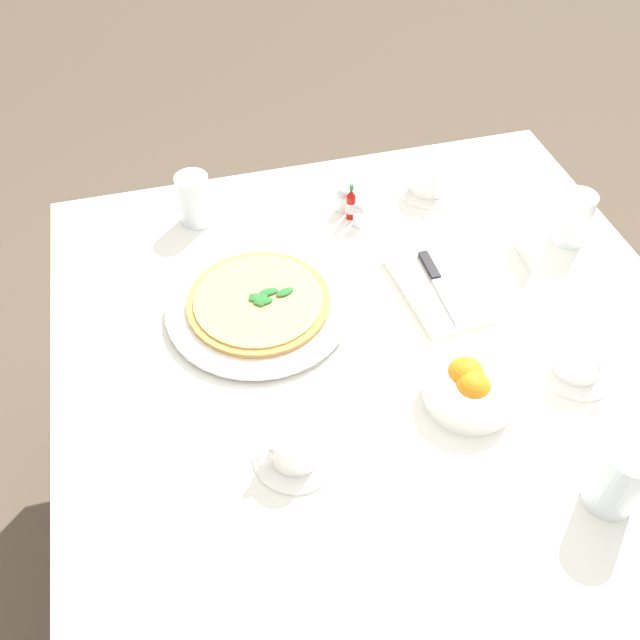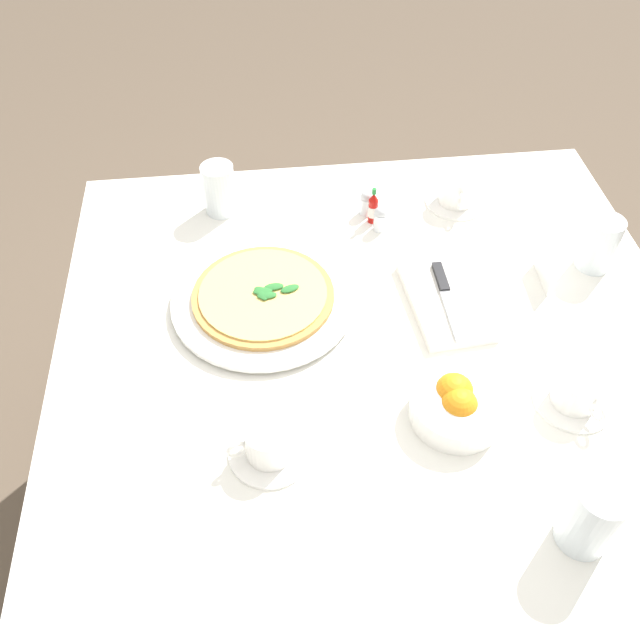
# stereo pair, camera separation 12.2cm
# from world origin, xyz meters

# --- Properties ---
(ground_plane) EXTENTS (8.00, 8.00, 0.00)m
(ground_plane) POSITION_xyz_m (0.00, 0.00, 0.00)
(ground_plane) COLOR brown
(dining_table) EXTENTS (1.14, 1.14, 0.74)m
(dining_table) POSITION_xyz_m (0.00, 0.00, 0.62)
(dining_table) COLOR white
(dining_table) RESTS_ON ground_plane
(pizza_plate) EXTENTS (0.34, 0.34, 0.02)m
(pizza_plate) POSITION_xyz_m (-0.14, -0.20, 0.76)
(pizza_plate) COLOR white
(pizza_plate) RESTS_ON dining_table
(pizza) EXTENTS (0.26, 0.26, 0.02)m
(pizza) POSITION_xyz_m (-0.14, -0.20, 0.77)
(pizza) COLOR #C68E47
(pizza) RESTS_ON pizza_plate
(coffee_cup_left_edge) EXTENTS (0.13, 0.13, 0.07)m
(coffee_cup_left_edge) POSITION_xyz_m (0.18, -0.20, 0.77)
(coffee_cup_left_edge) COLOR white
(coffee_cup_left_edge) RESTS_ON dining_table
(coffee_cup_far_left) EXTENTS (0.13, 0.13, 0.07)m
(coffee_cup_far_left) POSITION_xyz_m (-0.40, 0.24, 0.78)
(coffee_cup_far_left) COLOR white
(coffee_cup_far_left) RESTS_ON dining_table
(coffee_cup_right_edge) EXTENTS (0.13, 0.13, 0.07)m
(coffee_cup_right_edge) POSITION_xyz_m (0.14, 0.30, 0.77)
(coffee_cup_right_edge) COLOR white
(coffee_cup_right_edge) RESTS_ON dining_table
(water_glass_back_corner) EXTENTS (0.07, 0.07, 0.11)m
(water_glass_back_corner) POSITION_xyz_m (-0.43, -0.27, 0.80)
(water_glass_back_corner) COLOR white
(water_glass_back_corner) RESTS_ON dining_table
(water_glass_center_back) EXTENTS (0.07, 0.07, 0.11)m
(water_glass_center_back) POSITION_xyz_m (-0.17, 0.45, 0.79)
(water_glass_center_back) COLOR white
(water_glass_center_back) RESTS_ON dining_table
(water_glass_near_left) EXTENTS (0.07, 0.07, 0.12)m
(water_glass_near_left) POSITION_xyz_m (0.37, 0.22, 0.80)
(water_glass_near_left) COLOR white
(water_glass_near_left) RESTS_ON dining_table
(napkin_folded) EXTENTS (0.23, 0.15, 0.02)m
(napkin_folded) POSITION_xyz_m (-0.10, 0.14, 0.75)
(napkin_folded) COLOR white
(napkin_folded) RESTS_ON dining_table
(dinner_knife) EXTENTS (0.20, 0.02, 0.01)m
(dinner_knife) POSITION_xyz_m (-0.10, 0.14, 0.77)
(dinner_knife) COLOR silver
(dinner_knife) RESTS_ON napkin_folded
(citrus_bowl) EXTENTS (0.15, 0.15, 0.07)m
(citrus_bowl) POSITION_xyz_m (0.14, 0.10, 0.77)
(citrus_bowl) COLOR white
(citrus_bowl) RESTS_ON dining_table
(hot_sauce_bottle) EXTENTS (0.02, 0.02, 0.08)m
(hot_sauce_bottle) POSITION_xyz_m (-0.36, 0.05, 0.78)
(hot_sauce_bottle) COLOR #B7140F
(hot_sauce_bottle) RESTS_ON dining_table
(salt_shaker) EXTENTS (0.03, 0.03, 0.06)m
(salt_shaker) POSITION_xyz_m (-0.33, 0.06, 0.77)
(salt_shaker) COLOR white
(salt_shaker) RESTS_ON dining_table
(pepper_shaker) EXTENTS (0.03, 0.03, 0.06)m
(pepper_shaker) POSITION_xyz_m (-0.39, 0.04, 0.77)
(pepper_shaker) COLOR white
(pepper_shaker) RESTS_ON dining_table
(menu_card) EXTENTS (0.09, 0.01, 0.06)m
(menu_card) POSITION_xyz_m (-0.15, 0.34, 0.77)
(menu_card) COLOR white
(menu_card) RESTS_ON dining_table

